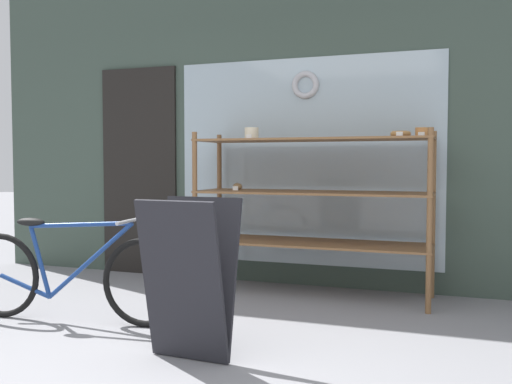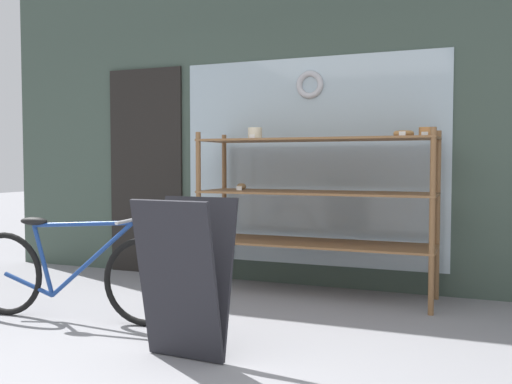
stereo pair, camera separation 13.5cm
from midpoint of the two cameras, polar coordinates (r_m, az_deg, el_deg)
The scene contains 4 objects.
storefront_facade at distance 5.43m, azimuth 2.01°, elevation 11.08°, with size 6.39×0.13×3.92m.
display_case at distance 4.86m, azimuth 4.91°, elevation -0.05°, with size 1.99×0.58×1.44m.
bicycle at distance 4.35m, azimuth -19.02°, elevation -7.86°, with size 1.75×0.46×0.76m.
sandwich_board at distance 3.36m, azimuth -7.78°, elevation -8.60°, with size 0.52×0.41×0.93m.
Camera 1 is at (1.55, -2.34, 1.15)m, focal length 40.00 mm.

